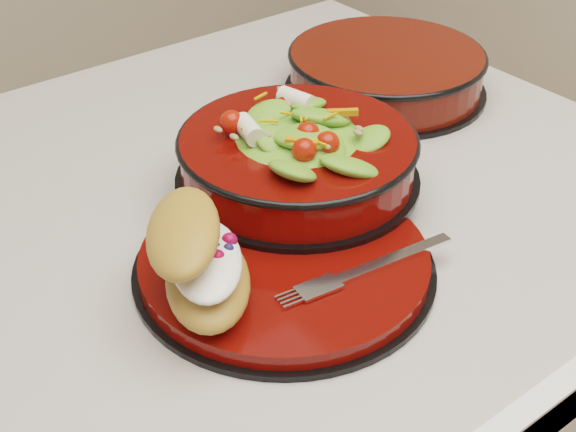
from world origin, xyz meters
TOP-DOWN VIEW (x-y plane):
  - dinner_plate at (0.14, -0.13)m, footprint 0.27×0.27m
  - salad_bowl at (0.22, -0.04)m, footprint 0.24×0.24m
  - croissant at (0.05, -0.13)m, footprint 0.12×0.16m
  - fork at (0.18, -0.19)m, footprint 0.16×0.04m
  - extra_bowl at (0.46, 0.08)m, footprint 0.25×0.25m

SIDE VIEW (x-z plane):
  - dinner_plate at x=0.14m, z-range 0.90..0.92m
  - fork at x=0.18m, z-range 0.92..0.92m
  - extra_bowl at x=0.46m, z-range 0.90..0.96m
  - croissant at x=0.05m, z-range 0.92..0.99m
  - salad_bowl at x=0.22m, z-range 0.91..1.01m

